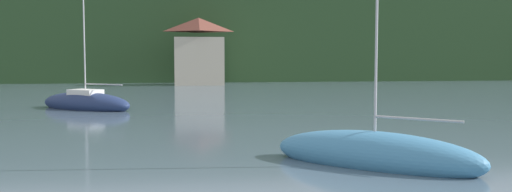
% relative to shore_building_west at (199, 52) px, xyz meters
% --- Properties ---
extents(wooded_hillside, '(352.00, 46.12, 31.49)m').
position_rel_shore_building_west_xyz_m(wooded_hillside, '(1.05, 31.73, 1.98)').
color(wooded_hillside, '#264223').
rests_on(wooded_hillside, ground_plane).
extents(shore_building_west, '(6.67, 5.44, 8.81)m').
position_rel_shore_building_west_xyz_m(shore_building_west, '(0.00, 0.00, 0.00)').
color(shore_building_west, '#BCB29E').
rests_on(shore_building_west, ground_plane).
extents(sailboat_far_3, '(7.95, 6.83, 9.49)m').
position_rel_shore_building_west_xyz_m(sailboat_far_3, '(-9.31, -31.88, -3.84)').
color(sailboat_far_3, navy).
rests_on(sailboat_far_3, ground_plane).
extents(sailboat_mid_5, '(7.14, 6.61, 8.84)m').
position_rel_shore_building_west_xyz_m(sailboat_mid_5, '(4.16, -54.35, -3.89)').
color(sailboat_mid_5, teal).
rests_on(sailboat_mid_5, ground_plane).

